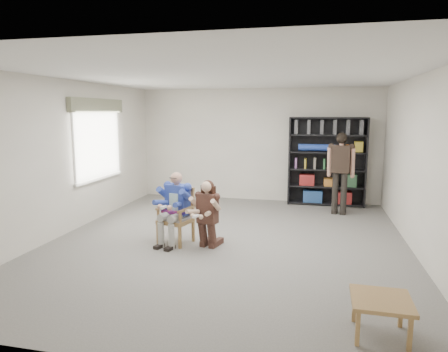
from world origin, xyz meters
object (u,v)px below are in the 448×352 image
(armchair, at_px, (176,216))
(bookshelf, at_px, (327,162))
(kneeling_woman, at_px, (207,215))
(standing_man, at_px, (340,174))
(side_table, at_px, (380,317))
(seated_man, at_px, (175,208))

(armchair, height_order, bookshelf, bookshelf)
(armchair, xyz_separation_m, bookshelf, (2.55, 3.54, 0.58))
(armchair, height_order, kneeling_woman, kneeling_woman)
(armchair, xyz_separation_m, standing_man, (2.81, 2.65, 0.41))
(standing_man, bearing_deg, kneeling_woman, -118.33)
(kneeling_woman, relative_size, side_table, 1.96)
(armchair, relative_size, seated_man, 0.77)
(seated_man, distance_m, bookshelf, 4.38)
(armchair, height_order, seated_man, seated_man)
(side_table, bearing_deg, bookshelf, 94.00)
(seated_man, bearing_deg, standing_man, 57.51)
(kneeling_woman, height_order, side_table, kneeling_woman)
(side_table, bearing_deg, armchair, 142.49)
(kneeling_woman, bearing_deg, bookshelf, 75.93)
(armchair, xyz_separation_m, kneeling_woman, (0.58, -0.12, 0.09))
(kneeling_woman, distance_m, standing_man, 3.57)
(armchair, relative_size, standing_man, 0.53)
(armchair, xyz_separation_m, side_table, (2.95, -2.27, -0.27))
(seated_man, distance_m, side_table, 3.74)
(kneeling_woman, xyz_separation_m, side_table, (2.37, -2.15, -0.36))
(seated_man, relative_size, kneeling_woman, 1.09)
(bookshelf, distance_m, standing_man, 0.94)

